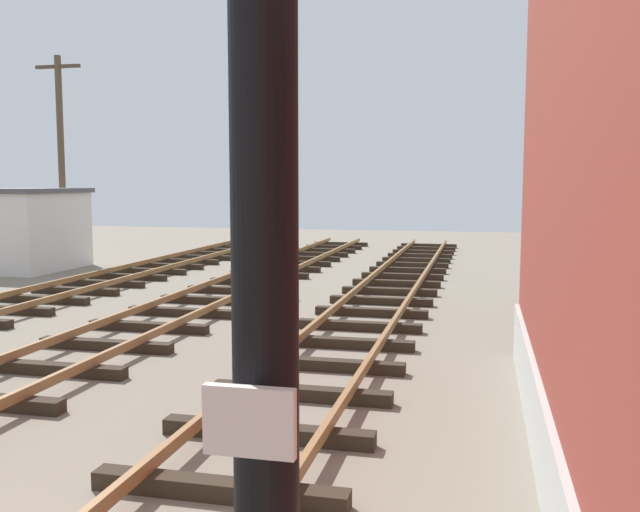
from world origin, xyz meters
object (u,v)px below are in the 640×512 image
Objects in this scene: utility_pole_far at (61,155)px; control_hut at (26,229)px; signal_mast at (261,13)px; track_worker_foreground at (265,258)px.

control_hut is at bearing -83.91° from utility_pole_far.
track_worker_foreground is at bearing 107.72° from signal_mast.
signal_mast is 26.09m from utility_pole_far.
track_worker_foreground is at bearing -16.82° from control_hut.
signal_mast is 0.71× the size of utility_pole_far.
control_hut is (-14.50, 18.86, -1.98)m from signal_mast.
signal_mast is at bearing -72.28° from track_worker_foreground.
track_worker_foreground is (-5.12, 16.02, -2.44)m from signal_mast.
signal_mast reaches higher than control_hut.
signal_mast is 2.87× the size of track_worker_foreground.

